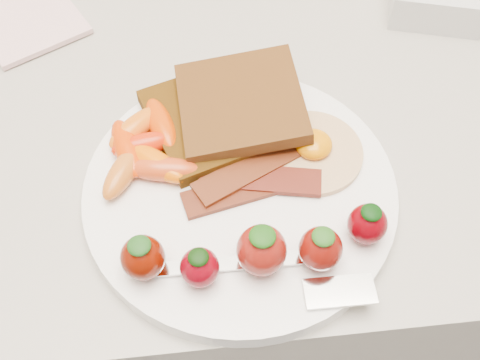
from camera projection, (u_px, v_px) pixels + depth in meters
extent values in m
cube|color=gray|center=(227.00, 258.00, 1.00)|extent=(2.00, 0.60, 0.90)
cylinder|color=white|center=(240.00, 192.00, 0.52)|extent=(0.27, 0.27, 0.02)
cube|color=black|center=(214.00, 118.00, 0.55)|extent=(0.14, 0.14, 0.01)
cube|color=#3B1B08|center=(241.00, 103.00, 0.54)|extent=(0.12, 0.11, 0.03)
cylinder|color=beige|center=(311.00, 152.00, 0.53)|extent=(0.10, 0.10, 0.01)
ellipsoid|color=orange|center=(314.00, 144.00, 0.53)|extent=(0.03, 0.03, 0.02)
cube|color=black|center=(243.00, 190.00, 0.51)|extent=(0.11, 0.05, 0.00)
cube|color=#330604|center=(260.00, 179.00, 0.51)|extent=(0.11, 0.05, 0.00)
cube|color=#401309|center=(250.00, 169.00, 0.52)|extent=(0.10, 0.07, 0.00)
ellipsoid|color=red|center=(144.00, 144.00, 0.53)|extent=(0.06, 0.03, 0.02)
ellipsoid|color=#E86000|center=(155.00, 163.00, 0.52)|extent=(0.06, 0.06, 0.02)
ellipsoid|color=#BF5C18|center=(124.00, 171.00, 0.51)|extent=(0.05, 0.07, 0.02)
ellipsoid|color=#CF3900|center=(161.00, 125.00, 0.54)|extent=(0.04, 0.07, 0.02)
ellipsoid|color=#DF600F|center=(136.00, 127.00, 0.54)|extent=(0.06, 0.06, 0.02)
ellipsoid|color=#BD3B12|center=(164.00, 169.00, 0.51)|extent=(0.07, 0.03, 0.02)
ellipsoid|color=#D53500|center=(127.00, 148.00, 0.53)|extent=(0.04, 0.07, 0.02)
ellipsoid|color=#560C00|center=(143.00, 258.00, 0.46)|extent=(0.03, 0.03, 0.04)
ellipsoid|color=#164011|center=(139.00, 246.00, 0.44)|extent=(0.02, 0.02, 0.01)
ellipsoid|color=#65010B|center=(200.00, 268.00, 0.45)|extent=(0.03, 0.03, 0.03)
ellipsoid|color=black|center=(198.00, 257.00, 0.44)|extent=(0.02, 0.02, 0.01)
ellipsoid|color=maroon|center=(262.00, 250.00, 0.46)|extent=(0.04, 0.04, 0.04)
ellipsoid|color=#15440C|center=(262.00, 236.00, 0.44)|extent=(0.02, 0.02, 0.01)
ellipsoid|color=#640C06|center=(321.00, 249.00, 0.46)|extent=(0.03, 0.03, 0.04)
ellipsoid|color=#1F4E13|center=(323.00, 237.00, 0.44)|extent=(0.02, 0.02, 0.01)
ellipsoid|color=#5C0006|center=(367.00, 224.00, 0.47)|extent=(0.03, 0.03, 0.04)
ellipsoid|color=black|center=(371.00, 212.00, 0.46)|extent=(0.02, 0.02, 0.01)
cube|color=silver|center=(220.00, 264.00, 0.47)|extent=(0.13, 0.01, 0.00)
cube|color=silver|center=(340.00, 291.00, 0.46)|extent=(0.05, 0.03, 0.00)
cube|color=beige|center=(22.00, 10.00, 0.66)|extent=(0.16, 0.18, 0.01)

